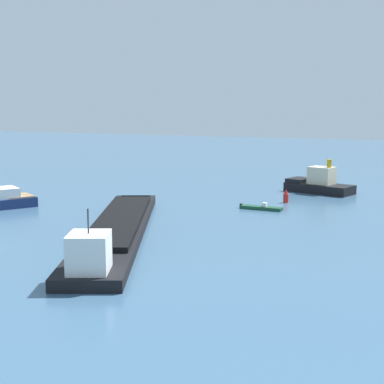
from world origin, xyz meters
name	(u,v)px	position (x,y,z in m)	size (l,w,h in m)	color
tugboat	(318,184)	(20.29, 48.45, 1.32)	(10.70, 6.62, 5.15)	black
cargo_barge	(117,227)	(9.15, 11.02, 0.81)	(21.54, 35.67, 5.55)	black
small_motorboat	(261,208)	(17.35, 31.01, 0.23)	(5.55, 1.28, 0.90)	#19472D
channel_buoy_red	(286,197)	(18.55, 37.46, 0.81)	(0.70, 0.70, 1.90)	red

